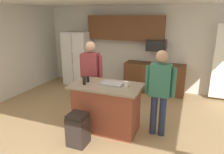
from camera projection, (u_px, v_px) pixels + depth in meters
floor at (105, 126)px, 4.45m from camera, size 7.04×7.04×0.00m
back_wall at (139, 48)px, 6.58m from camera, size 6.40×0.10×2.60m
cabinet_run_upper at (125, 28)px, 6.37m from camera, size 2.40×0.38×0.75m
cabinet_run_lower at (154, 78)px, 6.33m from camera, size 1.80×0.63×0.90m
refrigerator at (78, 58)px, 7.03m from camera, size 0.87×0.76×1.79m
microwave_over_range at (156, 45)px, 6.06m from camera, size 0.56×0.40×0.32m
kitchen_island at (107, 107)px, 4.20m from camera, size 1.39×0.82×0.97m
person_guest_by_door at (91, 73)px, 4.82m from camera, size 0.57×0.23×1.73m
person_guest_left at (160, 88)px, 3.87m from camera, size 0.57×0.22×1.69m
glass_pilsner at (88, 79)px, 4.24m from camera, size 0.07×0.07×0.12m
mug_ceramic_white at (126, 84)px, 3.96m from camera, size 0.12×0.08×0.10m
glass_short_whisky at (84, 80)px, 4.07m from camera, size 0.07×0.07×0.17m
serving_tray at (112, 84)px, 4.08m from camera, size 0.44×0.30×0.04m
trash_bin at (78, 129)px, 3.73m from camera, size 0.34×0.34×0.61m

